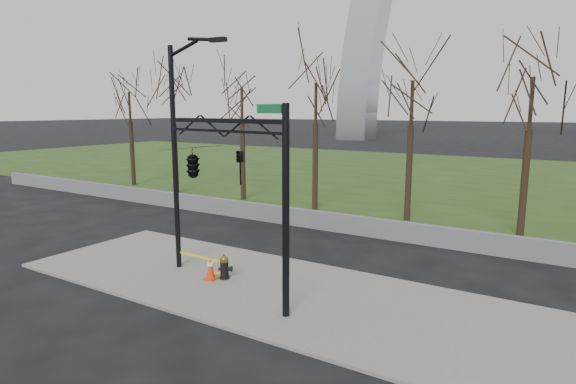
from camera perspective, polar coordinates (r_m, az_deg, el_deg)
The scene contains 10 objects.
ground at distance 15.96m, azimuth -2.91°, elevation -11.55°, with size 500.00×500.00×0.00m, color black.
sidewalk at distance 15.95m, azimuth -2.91°, elevation -11.38°, with size 18.00×6.00×0.10m, color slate.
grass_strip at distance 43.41m, azimuth 20.37°, elevation 1.56°, with size 120.00×40.00×0.06m, color #253D16.
guardrail at distance 22.55m, azimuth 8.81°, elevation -4.05°, with size 60.00×0.30×0.90m, color #59595B.
tree_row at distance 25.40m, azimuth 14.51°, elevation 5.74°, with size 47.81×4.00×8.28m.
fire_hydrant at distance 16.58m, azimuth -7.63°, elevation -8.97°, with size 0.54×0.37×0.86m.
traffic_cone at distance 16.59m, azimuth -9.30°, elevation -9.05°, with size 0.43×0.43×0.77m.
street_light at distance 17.17m, azimuth -12.96°, elevation 5.84°, with size 2.39×0.38×8.21m.
traffic_signal_mast at distance 15.01m, azimuth -9.59°, elevation 3.31°, with size 5.05×2.54×6.00m.
caution_tape at distance 17.15m, azimuth -10.14°, elevation -8.02°, with size 2.23×0.39×0.44m.
Camera 1 is at (8.54, -12.17, 5.82)m, focal length 29.58 mm.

